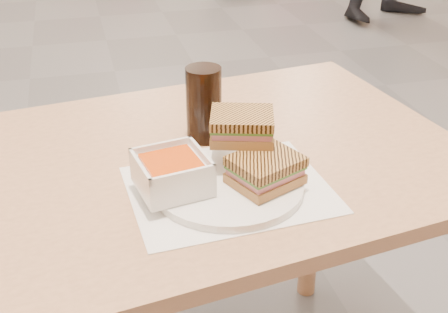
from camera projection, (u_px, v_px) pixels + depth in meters
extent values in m
cube|color=tan|center=(154.00, 171.00, 1.09)|extent=(1.28, 0.86, 0.03)
cylinder|color=tan|center=(314.00, 196.00, 1.70)|extent=(0.06, 0.06, 0.72)
cube|color=white|center=(229.00, 189.00, 1.00)|extent=(0.35, 0.28, 0.00)
cylinder|color=white|center=(228.00, 185.00, 1.00)|extent=(0.26, 0.26, 0.01)
cube|color=white|center=(172.00, 176.00, 0.97)|extent=(0.13, 0.13, 0.05)
cube|color=#D45307|center=(172.00, 162.00, 0.96)|extent=(0.10, 0.10, 0.01)
cube|color=white|center=(202.00, 153.00, 0.97)|extent=(0.02, 0.11, 0.01)
cube|color=white|center=(140.00, 167.00, 0.93)|extent=(0.02, 0.11, 0.01)
cube|color=white|center=(161.00, 146.00, 1.00)|extent=(0.11, 0.02, 0.01)
cube|color=white|center=(183.00, 175.00, 0.91)|extent=(0.11, 0.02, 0.01)
cube|color=olive|center=(265.00, 178.00, 0.99)|extent=(0.14, 0.13, 0.02)
cube|color=#C3717D|center=(265.00, 171.00, 0.98)|extent=(0.13, 0.12, 0.01)
cube|color=#386B23|center=(266.00, 167.00, 0.98)|extent=(0.14, 0.12, 0.01)
cube|color=#A77737|center=(266.00, 161.00, 0.97)|extent=(0.14, 0.13, 0.02)
cube|color=olive|center=(242.00, 134.00, 1.02)|extent=(0.13, 0.12, 0.02)
cube|color=#C3717D|center=(242.00, 127.00, 1.02)|extent=(0.12, 0.11, 0.01)
cube|color=#386B23|center=(242.00, 123.00, 1.01)|extent=(0.13, 0.11, 0.01)
cube|color=#A77737|center=(242.00, 118.00, 1.01)|extent=(0.13, 0.12, 0.02)
cylinder|color=black|center=(204.00, 104.00, 1.14)|extent=(0.07, 0.07, 0.15)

